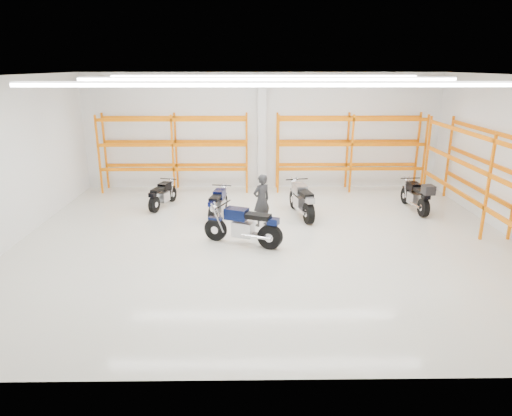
{
  "coord_description": "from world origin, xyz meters",
  "views": [
    {
      "loc": [
        -0.48,
        -12.05,
        4.75
      ],
      "look_at": [
        -0.31,
        0.5,
        0.81
      ],
      "focal_mm": 32.0,
      "sensor_mm": 36.0,
      "label": 1
    }
  ],
  "objects_px": {
    "motorcycle_back_a": "(162,196)",
    "standing_man": "(262,200)",
    "motorcycle_main": "(246,227)",
    "structural_column": "(262,132)",
    "motorcycle_back_b": "(218,204)",
    "motorcycle_back_c": "(302,201)",
    "motorcycle_back_d": "(417,196)"
  },
  "relations": [
    {
      "from": "motorcycle_back_d",
      "to": "structural_column",
      "type": "relative_size",
      "value": 0.48
    },
    {
      "from": "motorcycle_main",
      "to": "motorcycle_back_d",
      "type": "bearing_deg",
      "value": 27.11
    },
    {
      "from": "motorcycle_back_b",
      "to": "motorcycle_back_c",
      "type": "distance_m",
      "value": 2.74
    },
    {
      "from": "motorcycle_back_b",
      "to": "motorcycle_back_d",
      "type": "bearing_deg",
      "value": 4.6
    },
    {
      "from": "motorcycle_main",
      "to": "motorcycle_back_a",
      "type": "height_order",
      "value": "motorcycle_main"
    },
    {
      "from": "standing_man",
      "to": "structural_column",
      "type": "distance_m",
      "value": 4.78
    },
    {
      "from": "motorcycle_back_a",
      "to": "motorcycle_back_b",
      "type": "bearing_deg",
      "value": -29.06
    },
    {
      "from": "motorcycle_back_c",
      "to": "motorcycle_back_d",
      "type": "relative_size",
      "value": 1.05
    },
    {
      "from": "motorcycle_back_c",
      "to": "structural_column",
      "type": "xyz_separation_m",
      "value": [
        -1.21,
        3.69,
        1.72
      ]
    },
    {
      "from": "motorcycle_main",
      "to": "structural_column",
      "type": "height_order",
      "value": "structural_column"
    },
    {
      "from": "motorcycle_back_a",
      "to": "standing_man",
      "type": "distance_m",
      "value": 3.94
    },
    {
      "from": "motorcycle_back_d",
      "to": "structural_column",
      "type": "distance_m",
      "value": 6.3
    },
    {
      "from": "motorcycle_back_a",
      "to": "standing_man",
      "type": "height_order",
      "value": "standing_man"
    },
    {
      "from": "motorcycle_back_b",
      "to": "standing_man",
      "type": "relative_size",
      "value": 1.19
    },
    {
      "from": "motorcycle_back_a",
      "to": "motorcycle_back_c",
      "type": "bearing_deg",
      "value": -12.69
    },
    {
      "from": "motorcycle_back_a",
      "to": "motorcycle_back_d",
      "type": "relative_size",
      "value": 0.84
    },
    {
      "from": "motorcycle_back_d",
      "to": "standing_man",
      "type": "relative_size",
      "value": 1.32
    },
    {
      "from": "motorcycle_back_c",
      "to": "standing_man",
      "type": "xyz_separation_m",
      "value": [
        -1.34,
        -0.86,
        0.29
      ]
    },
    {
      "from": "motorcycle_back_a",
      "to": "structural_column",
      "type": "xyz_separation_m",
      "value": [
        3.54,
        2.62,
        1.82
      ]
    },
    {
      "from": "motorcycle_back_a",
      "to": "motorcycle_back_b",
      "type": "distance_m",
      "value": 2.3
    },
    {
      "from": "motorcycle_main",
      "to": "motorcycle_back_d",
      "type": "xyz_separation_m",
      "value": [
        5.74,
        2.94,
        -0.0
      ]
    },
    {
      "from": "motorcycle_back_b",
      "to": "motorcycle_back_c",
      "type": "relative_size",
      "value": 0.85
    },
    {
      "from": "motorcycle_back_c",
      "to": "motorcycle_back_d",
      "type": "distance_m",
      "value": 3.96
    },
    {
      "from": "motorcycle_back_d",
      "to": "motorcycle_main",
      "type": "bearing_deg",
      "value": -152.89
    },
    {
      "from": "standing_man",
      "to": "motorcycle_main",
      "type": "bearing_deg",
      "value": 39.74
    },
    {
      "from": "motorcycle_back_c",
      "to": "motorcycle_back_b",
      "type": "bearing_deg",
      "value": -179.02
    },
    {
      "from": "motorcycle_main",
      "to": "motorcycle_back_a",
      "type": "distance_m",
      "value": 4.59
    },
    {
      "from": "motorcycle_main",
      "to": "motorcycle_back_c",
      "type": "distance_m",
      "value": 3.05
    },
    {
      "from": "motorcycle_back_a",
      "to": "standing_man",
      "type": "bearing_deg",
      "value": -29.5
    },
    {
      "from": "motorcycle_main",
      "to": "motorcycle_back_c",
      "type": "bearing_deg",
      "value": 53.55
    },
    {
      "from": "standing_man",
      "to": "motorcycle_back_b",
      "type": "bearing_deg",
      "value": -63.91
    },
    {
      "from": "motorcycle_back_c",
      "to": "motorcycle_back_d",
      "type": "xyz_separation_m",
      "value": [
        3.93,
        0.49,
        0.0
      ]
    }
  ]
}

